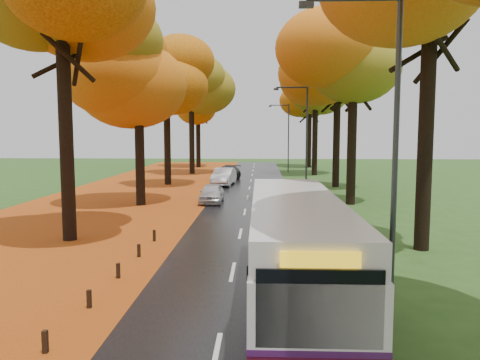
# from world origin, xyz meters

# --- Properties ---
(road) EXTENTS (6.50, 90.00, 0.04)m
(road) POSITION_xyz_m (0.00, 25.00, 0.02)
(road) COLOR black
(road) RESTS_ON ground
(centre_line) EXTENTS (0.12, 90.00, 0.01)m
(centre_line) POSITION_xyz_m (0.00, 25.00, 0.04)
(centre_line) COLOR silver
(centre_line) RESTS_ON road
(leaf_verge) EXTENTS (12.00, 90.00, 0.02)m
(leaf_verge) POSITION_xyz_m (-9.00, 25.00, 0.01)
(leaf_verge) COLOR maroon
(leaf_verge) RESTS_ON ground
(leaf_drift) EXTENTS (0.90, 90.00, 0.01)m
(leaf_drift) POSITION_xyz_m (-3.05, 25.00, 0.04)
(leaf_drift) COLOR #B75412
(leaf_drift) RESTS_ON road
(trees_left) EXTENTS (9.20, 74.00, 13.88)m
(trees_left) POSITION_xyz_m (-7.18, 27.06, 9.53)
(trees_left) COLOR black
(trees_left) RESTS_ON ground
(trees_right) EXTENTS (9.30, 74.20, 13.96)m
(trees_right) POSITION_xyz_m (7.19, 26.91, 9.69)
(trees_right) COLOR black
(trees_right) RESTS_ON ground
(streetlamp_near) EXTENTS (2.45, 0.18, 8.00)m
(streetlamp_near) POSITION_xyz_m (3.95, 8.00, 4.71)
(streetlamp_near) COLOR #333538
(streetlamp_near) RESTS_ON ground
(streetlamp_mid) EXTENTS (2.45, 0.18, 8.00)m
(streetlamp_mid) POSITION_xyz_m (3.95, 30.00, 4.71)
(streetlamp_mid) COLOR #333538
(streetlamp_mid) RESTS_ON ground
(streetlamp_far) EXTENTS (2.45, 0.18, 8.00)m
(streetlamp_far) POSITION_xyz_m (3.95, 52.00, 4.71)
(streetlamp_far) COLOR #333538
(streetlamp_far) RESTS_ON ground
(bus) EXTENTS (2.54, 10.93, 2.88)m
(bus) POSITION_xyz_m (1.94, 9.66, 1.55)
(bus) COLOR #4B0B20
(bus) RESTS_ON road
(car_white) EXTENTS (1.51, 3.75, 1.28)m
(car_white) POSITION_xyz_m (-2.35, 27.56, 0.68)
(car_white) COLOR silver
(car_white) RESTS_ON road
(car_silver) EXTENTS (2.08, 4.80, 1.54)m
(car_silver) POSITION_xyz_m (-2.35, 37.93, 0.81)
(car_silver) COLOR #ADB1B5
(car_silver) RESTS_ON road
(car_dark) EXTENTS (2.84, 5.07, 1.39)m
(car_dark) POSITION_xyz_m (-2.35, 42.21, 0.73)
(car_dark) COLOR black
(car_dark) RESTS_ON road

